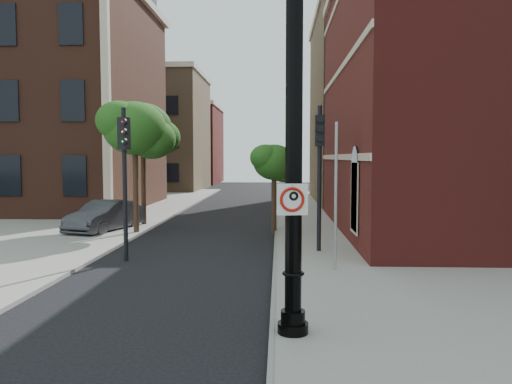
{
  "coord_description": "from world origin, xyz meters",
  "views": [
    {
      "loc": [
        2.18,
        -9.33,
        3.49
      ],
      "look_at": [
        1.66,
        2.0,
        2.7
      ],
      "focal_mm": 35.0,
      "sensor_mm": 36.0,
      "label": 1
    }
  ],
  "objects_px": {
    "lamppost": "(294,170)",
    "traffic_signal_left": "(124,158)",
    "no_parking_sign": "(292,199)",
    "parked_car": "(106,216)",
    "traffic_signal_right": "(320,155)"
  },
  "relations": [
    {
      "from": "lamppost",
      "to": "traffic_signal_left",
      "type": "distance_m",
      "value": 8.86
    },
    {
      "from": "lamppost",
      "to": "no_parking_sign",
      "type": "distance_m",
      "value": 0.57
    },
    {
      "from": "traffic_signal_left",
      "to": "parked_car",
      "type": "bearing_deg",
      "value": 132.87
    },
    {
      "from": "lamppost",
      "to": "traffic_signal_left",
      "type": "bearing_deg",
      "value": 127.77
    },
    {
      "from": "parked_car",
      "to": "traffic_signal_right",
      "type": "bearing_deg",
      "value": -11.76
    },
    {
      "from": "lamppost",
      "to": "traffic_signal_right",
      "type": "relative_size",
      "value": 1.33
    },
    {
      "from": "traffic_signal_left",
      "to": "traffic_signal_right",
      "type": "distance_m",
      "value": 6.76
    },
    {
      "from": "parked_car",
      "to": "traffic_signal_left",
      "type": "bearing_deg",
      "value": -49.66
    },
    {
      "from": "lamppost",
      "to": "parked_car",
      "type": "relative_size",
      "value": 1.57
    },
    {
      "from": "parked_car",
      "to": "traffic_signal_left",
      "type": "xyz_separation_m",
      "value": [
        2.96,
        -6.44,
        2.72
      ]
    },
    {
      "from": "lamppost",
      "to": "parked_car",
      "type": "xyz_separation_m",
      "value": [
        -8.39,
        13.44,
        -2.52
      ]
    },
    {
      "from": "parked_car",
      "to": "traffic_signal_right",
      "type": "distance_m",
      "value": 11.13
    },
    {
      "from": "lamppost",
      "to": "traffic_signal_left",
      "type": "xyz_separation_m",
      "value": [
        -5.43,
        7.0,
        0.2
      ]
    },
    {
      "from": "lamppost",
      "to": "traffic_signal_right",
      "type": "xyz_separation_m",
      "value": [
        1.17,
        8.49,
        0.33
      ]
    },
    {
      "from": "no_parking_sign",
      "to": "parked_car",
      "type": "bearing_deg",
      "value": 112.6
    }
  ]
}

